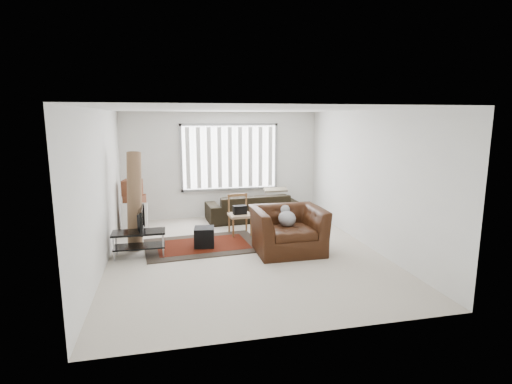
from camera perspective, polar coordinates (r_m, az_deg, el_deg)
room at (r=7.85m, az=-2.17°, el=4.76°), size 6.00×6.02×2.71m
persian_rug at (r=8.23m, az=-7.58°, el=-7.53°), size 2.40×1.71×0.02m
tv_stand at (r=7.77m, az=-16.37°, el=-6.37°), size 0.96×0.43×0.48m
tv at (r=7.68m, az=-16.51°, el=-3.82°), size 0.10×0.78×0.45m
subwoofer at (r=8.07m, az=-7.40°, el=-6.38°), size 0.44×0.44×0.39m
moving_boxes at (r=9.48m, az=-16.99°, el=-2.10°), size 0.55×0.52×1.18m
white_flatpack at (r=9.21m, az=-16.95°, el=-3.72°), size 0.57×0.25×0.71m
rolled_rug at (r=8.25m, az=-16.96°, el=-1.08°), size 0.33×0.80×1.91m
sofa at (r=10.06m, az=-0.55°, el=-1.55°), size 2.34×1.14×0.88m
side_chair at (r=8.79m, az=-2.35°, el=-3.01°), size 0.50×0.50×0.89m
armchair at (r=7.71m, az=4.58°, el=-4.96°), size 1.33×1.16×0.98m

